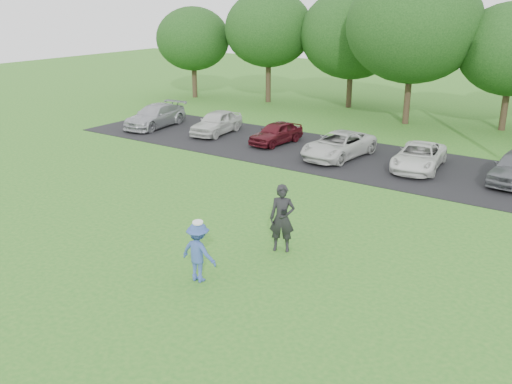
% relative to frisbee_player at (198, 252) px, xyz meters
% --- Properties ---
extents(ground, '(100.00, 100.00, 0.00)m').
position_rel_frisbee_player_xyz_m(ground, '(-0.66, 0.04, -0.80)').
color(ground, '#297220').
rests_on(ground, ground).
extents(parking_lot, '(32.00, 6.50, 0.03)m').
position_rel_frisbee_player_xyz_m(parking_lot, '(-0.66, 13.04, -0.79)').
color(parking_lot, black).
rests_on(parking_lot, ground).
extents(frisbee_player, '(1.06, 0.64, 1.77)m').
position_rel_frisbee_player_xyz_m(frisbee_player, '(0.00, 0.00, 0.00)').
color(frisbee_player, '#3953A0').
rests_on(frisbee_player, ground).
extents(camera_bystander, '(0.86, 0.73, 1.99)m').
position_rel_frisbee_player_xyz_m(camera_bystander, '(0.77, 2.80, 0.19)').
color(camera_bystander, black).
rests_on(camera_bystander, ground).
extents(parked_cars, '(28.29, 4.84, 1.25)m').
position_rel_frisbee_player_xyz_m(parked_cars, '(-1.30, 13.01, -0.19)').
color(parked_cars, '#AAACB2').
rests_on(parked_cars, parking_lot).
extents(tree_row, '(42.39, 9.85, 8.64)m').
position_rel_frisbee_player_xyz_m(tree_row, '(0.85, 22.80, 4.11)').
color(tree_row, '#38281C').
rests_on(tree_row, ground).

